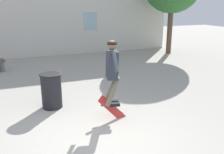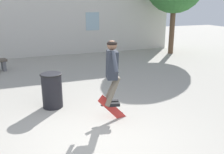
# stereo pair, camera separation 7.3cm
# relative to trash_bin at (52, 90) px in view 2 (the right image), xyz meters

# --- Properties ---
(ground_plane) EXTENTS (40.00, 40.00, 0.00)m
(ground_plane) POSITION_rel_trash_bin_xyz_m (0.59, -1.88, -0.47)
(ground_plane) COLOR #A39E93
(building_backdrop) EXTENTS (14.24, 0.52, 5.52)m
(building_backdrop) POSITION_rel_trash_bin_xyz_m (0.58, 6.72, 1.83)
(building_backdrop) COLOR beige
(building_backdrop) RESTS_ON ground_plane
(trash_bin) EXTENTS (0.55, 0.55, 0.89)m
(trash_bin) POSITION_rel_trash_bin_xyz_m (0.00, 0.00, 0.00)
(trash_bin) COLOR black
(trash_bin) RESTS_ON ground_plane
(skater) EXTENTS (0.41, 1.19, 1.46)m
(skater) POSITION_rel_trash_bin_xyz_m (1.17, -1.21, 0.77)
(skater) COLOR #282D38
(skateboard_flipping) EXTENTS (0.73, 0.20, 0.75)m
(skateboard_flipping) POSITION_rel_trash_bin_xyz_m (1.22, -1.16, -0.25)
(skateboard_flipping) COLOR red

